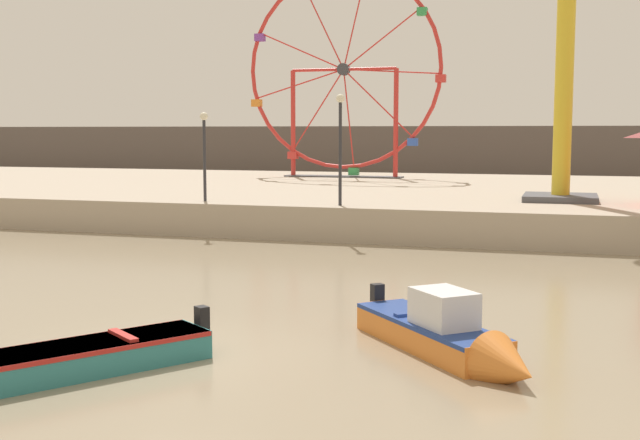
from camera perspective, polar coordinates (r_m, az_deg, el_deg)
ground_plane at (r=14.85m, az=-9.91°, el=-9.37°), size 240.00×240.00×0.00m
quay_promenade at (r=40.50m, az=7.82°, el=1.49°), size 110.00×24.62×1.27m
distant_town_skyline at (r=66.89m, az=11.61°, el=4.64°), size 140.00×3.00×4.40m
motorboat_teal_painted at (r=13.92m, az=-18.41°, el=-9.52°), size 3.67×4.54×1.09m
motorboat_orange_hull at (r=14.59m, az=9.14°, el=-8.14°), size 3.96×4.26×1.40m
ferris_wheel_red_frame at (r=48.09m, az=1.68°, el=10.35°), size 11.85×1.20×12.18m
drop_tower_yellow_tower at (r=33.23m, az=17.01°, el=13.27°), size 2.80×2.80×13.96m
promenade_lamp_near at (r=31.73m, az=-8.19°, el=5.47°), size 0.32×0.32×3.46m
promenade_lamp_far at (r=29.58m, az=1.44°, el=6.15°), size 0.32×0.32×4.07m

